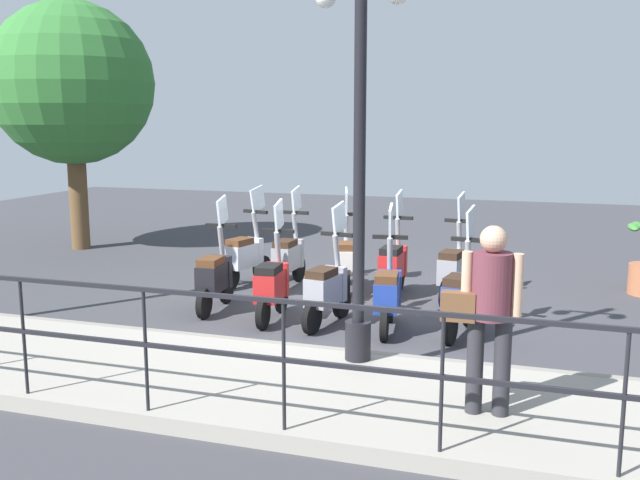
% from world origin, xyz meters
% --- Properties ---
extents(ground_plane, '(28.00, 28.00, 0.00)m').
position_xyz_m(ground_plane, '(0.00, 0.00, 0.00)').
color(ground_plane, '#38383D').
extents(promenade_walkway, '(2.20, 20.00, 0.15)m').
position_xyz_m(promenade_walkway, '(-3.15, 0.00, 0.07)').
color(promenade_walkway, gray).
rests_on(promenade_walkway, ground_plane).
extents(fence_railing, '(0.04, 16.03, 1.07)m').
position_xyz_m(fence_railing, '(-4.20, 0.00, 0.89)').
color(fence_railing, black).
rests_on(fence_railing, promenade_walkway).
extents(lamp_post_near, '(0.26, 0.90, 4.09)m').
position_xyz_m(lamp_post_near, '(-2.40, -0.74, 1.95)').
color(lamp_post_near, black).
rests_on(lamp_post_near, promenade_walkway).
extents(pedestrian_with_bag, '(0.34, 0.65, 1.59)m').
position_xyz_m(pedestrian_with_bag, '(-3.39, -2.10, 1.08)').
color(pedestrian_with_bag, '#28282D').
rests_on(pedestrian_with_bag, promenade_walkway).
extents(tree_large, '(3.15, 3.15, 4.83)m').
position_xyz_m(tree_large, '(2.78, 6.38, 3.24)').
color(tree_large, brown).
rests_on(tree_large, ground_plane).
extents(scooter_near_0, '(1.23, 0.47, 1.54)m').
position_xyz_m(scooter_near_0, '(-0.77, -1.58, 0.48)').
color(scooter_near_0, black).
rests_on(scooter_near_0, ground_plane).
extents(scooter_near_1, '(1.23, 0.45, 1.54)m').
position_xyz_m(scooter_near_1, '(-0.87, -0.71, 0.48)').
color(scooter_near_1, black).
rests_on(scooter_near_1, ground_plane).
extents(scooter_near_2, '(1.23, 0.47, 1.54)m').
position_xyz_m(scooter_near_2, '(-0.87, 0.06, 0.48)').
color(scooter_near_2, black).
rests_on(scooter_near_2, ground_plane).
extents(scooter_near_3, '(1.23, 0.44, 1.54)m').
position_xyz_m(scooter_near_3, '(-0.86, 0.80, 0.48)').
color(scooter_near_3, black).
rests_on(scooter_near_3, ground_plane).
extents(scooter_near_4, '(1.23, 0.44, 1.54)m').
position_xyz_m(scooter_near_4, '(-0.65, 1.72, 0.48)').
color(scooter_near_4, black).
rests_on(scooter_near_4, ground_plane).
extents(scooter_far_0, '(1.23, 0.45, 1.54)m').
position_xyz_m(scooter_far_0, '(0.81, -1.29, 0.48)').
color(scooter_far_0, black).
rests_on(scooter_far_0, ground_plane).
extents(scooter_far_1, '(1.23, 0.44, 1.54)m').
position_xyz_m(scooter_far_1, '(0.87, -0.41, 0.48)').
color(scooter_far_1, black).
rests_on(scooter_far_1, ground_plane).
extents(scooter_far_2, '(1.20, 0.55, 1.54)m').
position_xyz_m(scooter_far_2, '(1.01, 0.34, 0.48)').
color(scooter_far_2, black).
rests_on(scooter_far_2, ground_plane).
extents(scooter_far_3, '(1.23, 0.44, 1.54)m').
position_xyz_m(scooter_far_3, '(0.94, 1.25, 0.48)').
color(scooter_far_3, black).
rests_on(scooter_far_3, ground_plane).
extents(scooter_far_4, '(1.21, 0.51, 1.54)m').
position_xyz_m(scooter_far_4, '(0.86, 1.93, 0.48)').
color(scooter_far_4, black).
rests_on(scooter_far_4, ground_plane).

